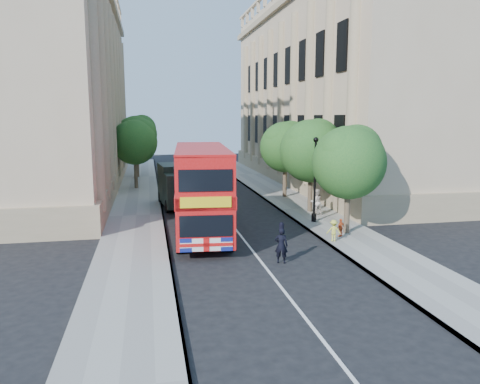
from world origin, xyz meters
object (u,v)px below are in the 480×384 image
police_constable (281,245)px  woman_pedestrian (316,202)px  double_decker_bus (202,188)px  box_van (177,187)px  lamp_post (315,183)px

police_constable → woman_pedestrian: size_ratio=0.95×
double_decker_bus → box_van: double_decker_bus is taller
woman_pedestrian → lamp_post: bearing=59.1°
lamp_post → police_constable: 8.45m
lamp_post → double_decker_bus: size_ratio=0.49×
lamp_post → police_constable: bearing=-120.2°
double_decker_bus → police_constable: size_ratio=6.47×
lamp_post → police_constable: (-4.16, -7.16, -1.70)m
double_decker_bus → box_van: size_ratio=1.90×
box_van → police_constable: (3.73, -14.03, -0.68)m
box_van → police_constable: 14.54m
double_decker_bus → box_van: 8.27m
police_constable → box_van: bearing=-53.9°
double_decker_bus → woman_pedestrian: bearing=26.3°
double_decker_bus → woman_pedestrian: 8.64m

